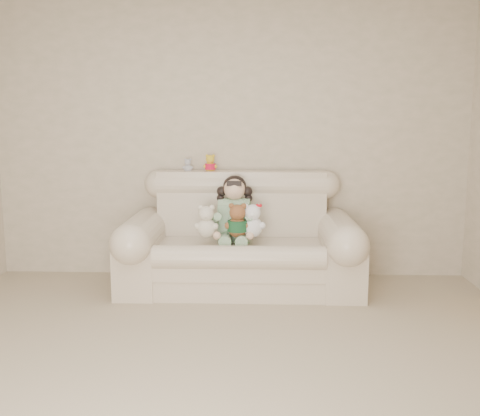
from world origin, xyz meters
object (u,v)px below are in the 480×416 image
at_px(white_cat, 253,217).
at_px(cream_teddy, 206,218).
at_px(brown_teddy, 238,217).
at_px(sofa, 240,233).
at_px(seated_child, 235,208).

relative_size(white_cat, cream_teddy, 1.04).
height_order(brown_teddy, cream_teddy, brown_teddy).
xyz_separation_m(sofa, seated_child, (-0.05, 0.08, 0.20)).
relative_size(seated_child, white_cat, 1.73).
relative_size(brown_teddy, white_cat, 1.00).
bearing_deg(white_cat, seated_child, 116.41).
height_order(seated_child, white_cat, seated_child).
height_order(sofa, white_cat, sofa).
bearing_deg(sofa, cream_teddy, -154.84).
distance_m(brown_teddy, cream_teddy, 0.27).
distance_m(seated_child, brown_teddy, 0.21).
bearing_deg(sofa, white_cat, -43.17).
bearing_deg(cream_teddy, seated_child, 42.35).
xyz_separation_m(sofa, cream_teddy, (-0.29, -0.14, 0.15)).
xyz_separation_m(brown_teddy, cream_teddy, (-0.27, -0.01, -0.01)).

